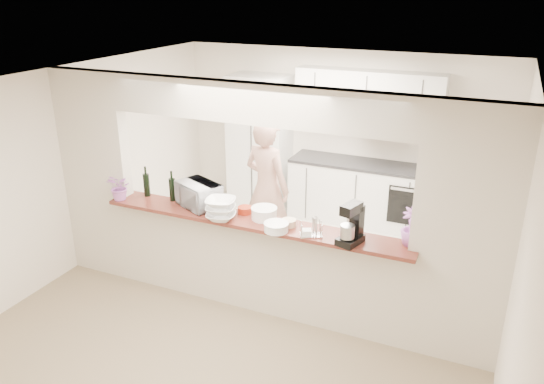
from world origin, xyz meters
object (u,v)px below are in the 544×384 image
Objects in this scene: toaster_oven at (198,195)px; stand_mixer at (352,225)px; person at (267,189)px; refrigerator at (478,185)px.

toaster_oven is 1.20× the size of stand_mixer.
person is at bearing 101.44° from toaster_oven.
person is at bearing -150.56° from refrigerator.
toaster_oven is 0.27× the size of person.
refrigerator is 2.84m from person.
toaster_oven is 1.79m from stand_mixer.
refrigerator is 4.19× the size of stand_mixer.
stand_mixer reaches higher than toaster_oven.
stand_mixer is 0.22× the size of person.
stand_mixer is (1.78, -0.19, 0.05)m from toaster_oven.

